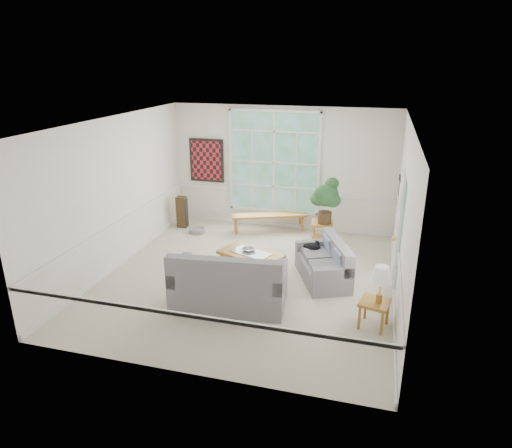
{
  "coord_description": "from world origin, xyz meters",
  "views": [
    {
      "loc": [
        2.26,
        -7.71,
        4.03
      ],
      "look_at": [
        0.1,
        0.2,
        1.05
      ],
      "focal_mm": 32.0,
      "sensor_mm": 36.0,
      "label": 1
    }
  ],
  "objects_px": {
    "end_table": "(322,232)",
    "loveseat_right": "(323,261)",
    "loveseat_front": "(229,277)",
    "side_table": "(374,314)",
    "coffee_table": "(251,263)"
  },
  "relations": [
    {
      "from": "loveseat_right",
      "to": "side_table",
      "type": "xyz_separation_m",
      "value": [
        1.0,
        -1.43,
        -0.17
      ]
    },
    {
      "from": "loveseat_front",
      "to": "coffee_table",
      "type": "distance_m",
      "value": 1.27
    },
    {
      "from": "end_table",
      "to": "loveseat_right",
      "type": "bearing_deg",
      "value": -82.15
    },
    {
      "from": "loveseat_right",
      "to": "loveseat_front",
      "type": "distance_m",
      "value": 1.98
    },
    {
      "from": "coffee_table",
      "to": "side_table",
      "type": "xyz_separation_m",
      "value": [
        2.4,
        -1.3,
        -0.0
      ]
    },
    {
      "from": "loveseat_front",
      "to": "end_table",
      "type": "bearing_deg",
      "value": 64.01
    },
    {
      "from": "side_table",
      "to": "loveseat_right",
      "type": "bearing_deg",
      "value": 124.87
    },
    {
      "from": "loveseat_right",
      "to": "loveseat_front",
      "type": "height_order",
      "value": "loveseat_front"
    },
    {
      "from": "coffee_table",
      "to": "end_table",
      "type": "relative_size",
      "value": 2.51
    },
    {
      "from": "coffee_table",
      "to": "end_table",
      "type": "distance_m",
      "value": 2.35
    },
    {
      "from": "end_table",
      "to": "side_table",
      "type": "xyz_separation_m",
      "value": [
        1.26,
        -3.36,
        -0.02
      ]
    },
    {
      "from": "loveseat_front",
      "to": "end_table",
      "type": "height_order",
      "value": "loveseat_front"
    },
    {
      "from": "end_table",
      "to": "side_table",
      "type": "bearing_deg",
      "value": -69.37
    },
    {
      "from": "loveseat_right",
      "to": "loveseat_front",
      "type": "xyz_separation_m",
      "value": [
        -1.43,
        -1.37,
        0.12
      ]
    },
    {
      "from": "end_table",
      "to": "loveseat_front",
      "type": "bearing_deg",
      "value": -109.43
    }
  ]
}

